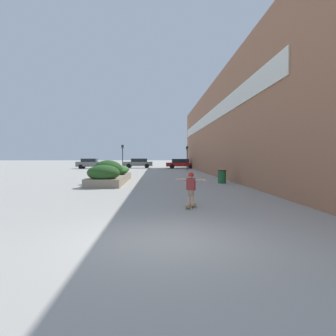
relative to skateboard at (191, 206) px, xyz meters
The scene contains 12 objects.
ground_plane 4.14m from the skateboard, 104.70° to the right, with size 300.00×300.00×0.00m, color #A3A099.
building_wall_right 18.35m from the skateboard, 75.46° to the left, with size 0.67×48.55×8.86m.
planter_box 11.34m from the skateboard, 112.49° to the left, with size 2.18×8.21×1.55m.
skateboard is the anchor object (origin of this frame).
skateboarder 0.72m from the skateboard, 104.04° to the right, with size 1.01×0.50×1.15m.
trash_bin 10.07m from the skateboard, 71.44° to the left, with size 0.57×0.57×0.88m.
car_leftmost 37.05m from the skateboard, 107.56° to the left, with size 4.03×2.00×1.52m.
car_center_left 35.45m from the skateboard, 85.80° to the left, with size 4.67×1.88×1.47m.
car_center_right 37.50m from the skateboard, 96.16° to the left, with size 4.56×1.93×1.51m.
car_rightmost 34.88m from the skateboard, 70.86° to the left, with size 4.78×2.03×1.49m.
traffic_light_left 31.02m from the skateboard, 100.72° to the left, with size 0.28×0.30×3.40m.
traffic_light_right 30.31m from the skateboard, 84.33° to the left, with size 0.28×0.30×3.21m.
Camera 1 is at (-0.16, -6.31, 1.77)m, focal length 32.00 mm.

